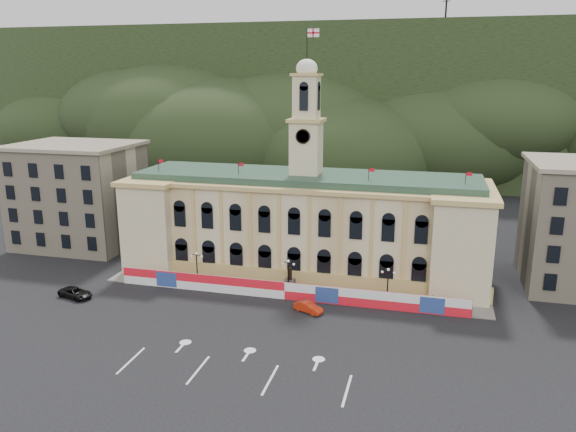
% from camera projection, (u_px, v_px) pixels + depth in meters
% --- Properties ---
extents(ground, '(260.00, 260.00, 0.00)m').
position_uv_depth(ground, '(251.00, 348.00, 64.53)').
color(ground, black).
rests_on(ground, ground).
extents(lane_markings, '(26.00, 10.00, 0.02)m').
position_uv_depth(lane_markings, '(237.00, 370.00, 59.84)').
color(lane_markings, white).
rests_on(lane_markings, ground).
extents(hill_ridge, '(230.00, 80.00, 64.00)m').
position_uv_depth(hill_ridge, '(373.00, 110.00, 174.11)').
color(hill_ridge, black).
rests_on(hill_ridge, ground).
extents(city_hall, '(56.20, 17.60, 37.10)m').
position_uv_depth(city_hall, '(305.00, 222.00, 88.50)').
color(city_hall, beige).
rests_on(city_hall, ground).
extents(side_building_left, '(21.00, 17.00, 18.60)m').
position_uv_depth(side_building_left, '(78.00, 195.00, 101.65)').
color(side_building_left, '#BDAE92').
rests_on(side_building_left, ground).
extents(hoarding_fence, '(50.00, 0.44, 2.50)m').
position_uv_depth(hoarding_fence, '(285.00, 291.00, 78.34)').
color(hoarding_fence, red).
rests_on(hoarding_fence, ground).
extents(pavement, '(56.00, 5.50, 0.16)m').
position_uv_depth(pavement, '(290.00, 291.00, 81.16)').
color(pavement, slate).
rests_on(pavement, ground).
extents(statue, '(1.40, 1.40, 3.72)m').
position_uv_depth(statue, '(290.00, 284.00, 81.12)').
color(statue, '#595651').
rests_on(statue, ground).
extents(lamp_left, '(1.96, 0.44, 5.15)m').
position_uv_depth(lamp_left, '(197.00, 265.00, 83.11)').
color(lamp_left, black).
rests_on(lamp_left, ground).
extents(lamp_center, '(1.96, 0.44, 5.15)m').
position_uv_depth(lamp_center, '(288.00, 274.00, 79.71)').
color(lamp_center, black).
rests_on(lamp_center, ground).
extents(lamp_right, '(1.96, 0.44, 5.15)m').
position_uv_depth(lamp_right, '(388.00, 283.00, 76.32)').
color(lamp_right, black).
rests_on(lamp_right, ground).
extents(red_sedan, '(4.53, 5.17, 1.35)m').
position_uv_depth(red_sedan, '(308.00, 307.00, 74.19)').
color(red_sedan, red).
rests_on(red_sedan, ground).
extents(black_suv, '(4.95, 6.34, 1.43)m').
position_uv_depth(black_suv, '(75.00, 293.00, 78.95)').
color(black_suv, black).
rests_on(black_suv, ground).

